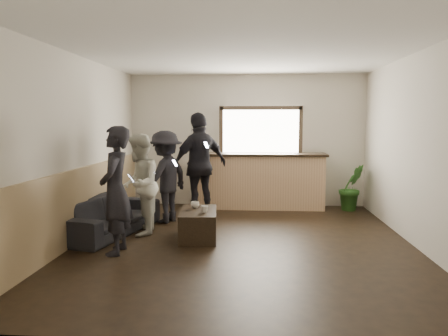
# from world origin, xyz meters

# --- Properties ---
(ground) EXTENTS (5.00, 6.00, 0.01)m
(ground) POSITION_xyz_m (0.00, 0.00, 0.00)
(ground) COLOR black
(room_shell) EXTENTS (5.01, 6.01, 2.80)m
(room_shell) POSITION_xyz_m (-0.74, 0.00, 1.47)
(room_shell) COLOR silver
(room_shell) RESTS_ON ground
(bar_counter) EXTENTS (2.70, 0.68, 2.13)m
(bar_counter) POSITION_xyz_m (0.30, 2.70, 0.64)
(bar_counter) COLOR tan
(bar_counter) RESTS_ON ground
(sofa) EXTENTS (1.25, 2.17, 0.60)m
(sofa) POSITION_xyz_m (-2.15, 0.39, 0.30)
(sofa) COLOR black
(sofa) RESTS_ON ground
(coffee_table) EXTENTS (0.63, 1.03, 0.44)m
(coffee_table) POSITION_xyz_m (-0.68, 0.19, 0.22)
(coffee_table) COLOR black
(coffee_table) RESTS_ON ground
(cup_a) EXTENTS (0.18, 0.18, 0.10)m
(cup_a) POSITION_xyz_m (-0.76, 0.37, 0.49)
(cup_a) COLOR silver
(cup_a) RESTS_ON coffee_table
(cup_b) EXTENTS (0.13, 0.13, 0.10)m
(cup_b) POSITION_xyz_m (-0.57, 0.04, 0.49)
(cup_b) COLOR silver
(cup_b) RESTS_ON coffee_table
(potted_plant) EXTENTS (0.63, 0.58, 0.95)m
(potted_plant) POSITION_xyz_m (2.15, 2.55, 0.47)
(potted_plant) COLOR #2D6623
(potted_plant) RESTS_ON ground
(person_a) EXTENTS (0.50, 0.66, 1.74)m
(person_a) POSITION_xyz_m (-1.70, -0.65, 0.87)
(person_a) COLOR black
(person_a) RESTS_ON ground
(person_b) EXTENTS (0.73, 0.87, 1.61)m
(person_b) POSITION_xyz_m (-1.65, 0.38, 0.80)
(person_b) COLOR beige
(person_b) RESTS_ON ground
(person_c) EXTENTS (1.04, 1.22, 1.64)m
(person_c) POSITION_xyz_m (-1.41, 1.26, 0.82)
(person_c) COLOR black
(person_c) RESTS_ON ground
(person_d) EXTENTS (1.20, 1.12, 1.98)m
(person_d) POSITION_xyz_m (-0.85, 1.74, 0.99)
(person_d) COLOR black
(person_d) RESTS_ON ground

